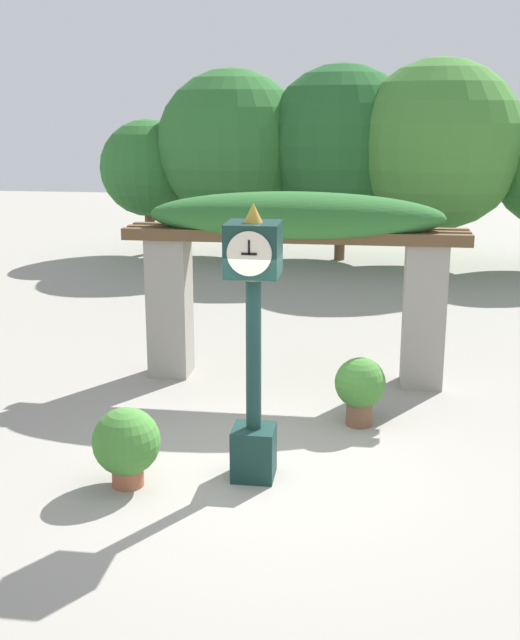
{
  "coord_description": "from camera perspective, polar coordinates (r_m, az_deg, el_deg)",
  "views": [
    {
      "loc": [
        1.07,
        -8.29,
        3.95
      ],
      "look_at": [
        -0.11,
        0.29,
        1.67
      ],
      "focal_mm": 45.0,
      "sensor_mm": 36.0,
      "label": 1
    }
  ],
  "objects": [
    {
      "name": "tree_line",
      "position": [
        21.33,
        6.35,
        12.0
      ],
      "size": [
        13.44,
        4.89,
        5.21
      ],
      "color": "brown",
      "rests_on": "ground"
    },
    {
      "name": "ground_plane",
      "position": [
        9.24,
        0.44,
        -10.54
      ],
      "size": [
        60.0,
        60.0,
        0.0
      ],
      "primitive_type": "plane",
      "color": "gray"
    },
    {
      "name": "pedestal_clock",
      "position": [
        8.49,
        -0.46,
        -1.09
      ],
      "size": [
        0.55,
        0.6,
        3.03
      ],
      "color": "#14332D",
      "rests_on": "ground"
    },
    {
      "name": "pergola",
      "position": [
        11.67,
        2.5,
        5.42
      ],
      "size": [
        4.97,
        1.2,
        2.81
      ],
      "color": "gray",
      "rests_on": "ground"
    },
    {
      "name": "potted_plant_near_left",
      "position": [
        8.79,
        -9.47,
        -8.67
      ],
      "size": [
        0.73,
        0.73,
        0.88
      ],
      "color": "#9E563D",
      "rests_on": "ground"
    },
    {
      "name": "potted_plant_near_right",
      "position": [
        10.35,
        7.13,
        -4.71
      ],
      "size": [
        0.65,
        0.65,
        0.9
      ],
      "color": "brown",
      "rests_on": "ground"
    }
  ]
}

